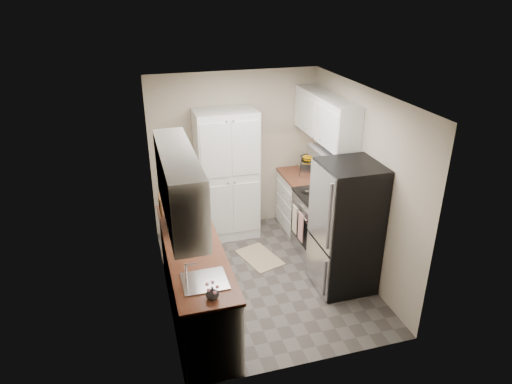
{
  "coord_description": "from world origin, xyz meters",
  "views": [
    {
      "loc": [
        -1.54,
        -4.92,
        3.65
      ],
      "look_at": [
        -0.08,
        0.15,
        1.22
      ],
      "focal_mm": 32.0,
      "sensor_mm": 36.0,
      "label": 1
    }
  ],
  "objects_px": {
    "electric_range": "(321,224)",
    "refrigerator": "(346,227)",
    "pantry_cabinet": "(227,175)",
    "microwave": "(185,212)",
    "wine_bottle": "(179,198)",
    "toaster_oven": "(309,167)"
  },
  "relations": [
    {
      "from": "pantry_cabinet",
      "to": "electric_range",
      "type": "bearing_deg",
      "value": -38.22
    },
    {
      "from": "refrigerator",
      "to": "microwave",
      "type": "xyz_separation_m",
      "value": [
        -1.93,
        0.55,
        0.22
      ]
    },
    {
      "from": "microwave",
      "to": "toaster_oven",
      "type": "height_order",
      "value": "microwave"
    },
    {
      "from": "microwave",
      "to": "wine_bottle",
      "type": "xyz_separation_m",
      "value": [
        -0.02,
        0.39,
        0.01
      ]
    },
    {
      "from": "microwave",
      "to": "wine_bottle",
      "type": "height_order",
      "value": "wine_bottle"
    },
    {
      "from": "pantry_cabinet",
      "to": "toaster_oven",
      "type": "bearing_deg",
      "value": -4.63
    },
    {
      "from": "wine_bottle",
      "to": "toaster_oven",
      "type": "relative_size",
      "value": 0.79
    },
    {
      "from": "refrigerator",
      "to": "wine_bottle",
      "type": "relative_size",
      "value": 5.33
    },
    {
      "from": "wine_bottle",
      "to": "toaster_oven",
      "type": "bearing_deg",
      "value": 17.93
    },
    {
      "from": "electric_range",
      "to": "refrigerator",
      "type": "height_order",
      "value": "refrigerator"
    },
    {
      "from": "pantry_cabinet",
      "to": "toaster_oven",
      "type": "xyz_separation_m",
      "value": [
        1.29,
        -0.1,
        0.04
      ]
    },
    {
      "from": "electric_range",
      "to": "microwave",
      "type": "height_order",
      "value": "microwave"
    },
    {
      "from": "electric_range",
      "to": "microwave",
      "type": "relative_size",
      "value": 2.1
    },
    {
      "from": "toaster_oven",
      "to": "pantry_cabinet",
      "type": "bearing_deg",
      "value": -167.21
    },
    {
      "from": "electric_range",
      "to": "microwave",
      "type": "bearing_deg",
      "value": -172.65
    },
    {
      "from": "pantry_cabinet",
      "to": "microwave",
      "type": "distance_m",
      "value": 1.42
    },
    {
      "from": "pantry_cabinet",
      "to": "microwave",
      "type": "bearing_deg",
      "value": -123.88
    },
    {
      "from": "pantry_cabinet",
      "to": "wine_bottle",
      "type": "bearing_deg",
      "value": -136.01
    },
    {
      "from": "pantry_cabinet",
      "to": "wine_bottle",
      "type": "distance_m",
      "value": 1.13
    },
    {
      "from": "pantry_cabinet",
      "to": "wine_bottle",
      "type": "xyz_separation_m",
      "value": [
        -0.81,
        -0.79,
        0.08
      ]
    },
    {
      "from": "toaster_oven",
      "to": "wine_bottle",
      "type": "bearing_deg",
      "value": -144.65
    },
    {
      "from": "wine_bottle",
      "to": "microwave",
      "type": "bearing_deg",
      "value": -86.86
    }
  ]
}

